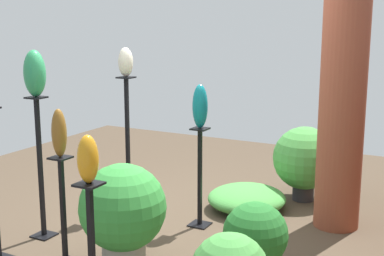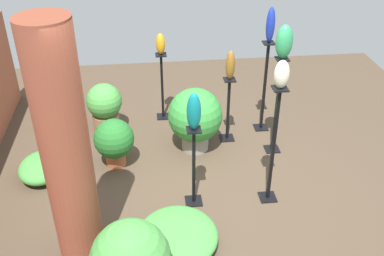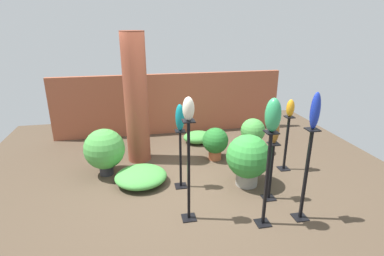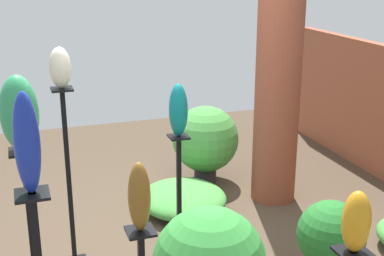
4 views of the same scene
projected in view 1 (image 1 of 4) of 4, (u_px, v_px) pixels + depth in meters
The scene contains 15 objects.
ground_plane at pixel (188, 231), 5.36m from camera, with size 8.00×8.00×0.00m, color #4C3D2D.
brick_pillar at pixel (342, 104), 5.25m from camera, with size 0.45×0.45×2.52m, color brown.
pedestal_bronze at pixel (63, 216), 4.57m from camera, with size 0.20×0.20×0.95m.
pedestal_jade at pixel (41, 174), 5.10m from camera, with size 0.20×0.20×1.38m.
pedestal_ivory at pixel (128, 150), 5.80m from camera, with size 0.20×0.20×1.49m.
pedestal_teal at pixel (200, 182), 5.41m from camera, with size 0.20×0.20×1.02m.
art_vase_bronze at pixel (59, 133), 4.43m from camera, with size 0.13×0.13×0.41m, color brown.
art_vase_jade at pixel (35, 73), 4.91m from camera, with size 0.20×0.21×0.43m, color #2D9356.
art_vase_amber at pixel (88, 159), 3.38m from camera, with size 0.15×0.13×0.32m, color orange.
art_vase_ivory at pixel (126, 62), 5.61m from camera, with size 0.15×0.16×0.31m, color beige.
art_vase_teal at pixel (200, 106), 5.25m from camera, with size 0.15×0.16×0.44m, color #0F727A.
potted_plant_near_pillar at pixel (304, 159), 6.18m from camera, with size 0.73×0.73×0.87m.
potted_plant_walkway_edge at pixel (123, 210), 4.50m from camera, with size 0.74×0.74×0.90m.
potted_plant_front_right at pixel (255, 237), 4.25m from camera, with size 0.53×0.53×0.67m.
foliage_bed_east at pixel (247, 198), 5.94m from camera, with size 0.90×0.86×0.26m, color #479942.
Camera 1 is at (4.44, 2.40, 2.09)m, focal length 50.00 mm.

